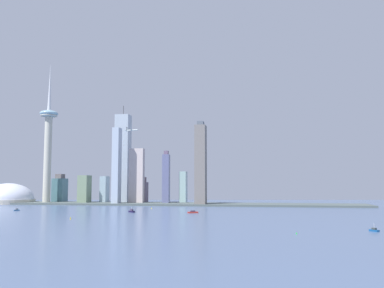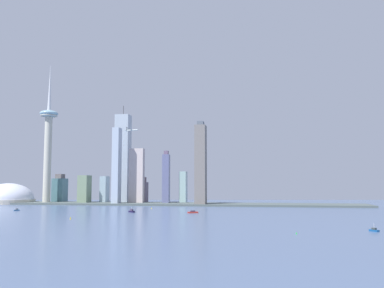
{
  "view_description": "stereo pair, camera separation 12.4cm",
  "coord_description": "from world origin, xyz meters",
  "px_view_note": "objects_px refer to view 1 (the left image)",
  "views": [
    {
      "loc": [
        163.02,
        -310.35,
        41.8
      ],
      "look_at": [
        42.06,
        443.95,
        113.04
      ],
      "focal_mm": 38.69,
      "sensor_mm": 36.0,
      "label": 1
    },
    {
      "loc": [
        163.14,
        -310.33,
        41.8
      ],
      "look_at": [
        42.06,
        443.95,
        113.04
      ],
      "focal_mm": 38.69,
      "sensor_mm": 36.0,
      "label": 2
    }
  ],
  "objects_px": {
    "skyscraper_5": "(143,192)",
    "boat_3": "(17,210)",
    "boat_1": "(193,212)",
    "stadium_dome": "(8,200)",
    "skyscraper_2": "(137,176)",
    "boat_4": "(374,230)",
    "airplane": "(132,130)",
    "skyscraper_7": "(105,190)",
    "channel_buoy_1": "(151,208)",
    "skyscraper_9": "(123,159)",
    "channel_buoy_2": "(70,218)",
    "observation_tower": "(48,138)",
    "skyscraper_1": "(166,179)",
    "boat_0": "(132,211)",
    "skyscraper_6": "(117,166)",
    "skyscraper_3": "(84,190)",
    "skyscraper_4": "(183,188)",
    "skyscraper_0": "(60,190)",
    "channel_buoy_0": "(297,233)"
  },
  "relations": [
    {
      "from": "skyscraper_5",
      "to": "boat_3",
      "type": "relative_size",
      "value": 7.07
    },
    {
      "from": "boat_1",
      "to": "stadium_dome",
      "type": "bearing_deg",
      "value": -52.67
    },
    {
      "from": "skyscraper_2",
      "to": "boat_4",
      "type": "xyz_separation_m",
      "value": [
        329.22,
        -392.52,
        -52.45
      ]
    },
    {
      "from": "boat_4",
      "to": "airplane",
      "type": "xyz_separation_m",
      "value": [
        -315.04,
        311.73,
        132.02
      ]
    },
    {
      "from": "skyscraper_7",
      "to": "boat_3",
      "type": "relative_size",
      "value": 7.27
    },
    {
      "from": "boat_3",
      "to": "boat_4",
      "type": "xyz_separation_m",
      "value": [
        453.31,
        -192.82,
        -0.11
      ]
    },
    {
      "from": "skyscraper_2",
      "to": "channel_buoy_1",
      "type": "height_order",
      "value": "skyscraper_2"
    },
    {
      "from": "skyscraper_9",
      "to": "channel_buoy_2",
      "type": "bearing_deg",
      "value": -80.86
    },
    {
      "from": "observation_tower",
      "to": "skyscraper_1",
      "type": "xyz_separation_m",
      "value": [
        235.43,
        18.87,
        -79.74
      ]
    },
    {
      "from": "skyscraper_1",
      "to": "skyscraper_7",
      "type": "distance_m",
      "value": 130.73
    },
    {
      "from": "skyscraper_1",
      "to": "boat_0",
      "type": "bearing_deg",
      "value": -90.39
    },
    {
      "from": "skyscraper_1",
      "to": "skyscraper_6",
      "type": "relative_size",
      "value": 0.71
    },
    {
      "from": "skyscraper_3",
      "to": "channel_buoy_2",
      "type": "distance_m",
      "value": 341.68
    },
    {
      "from": "skyscraper_4",
      "to": "skyscraper_0",
      "type": "bearing_deg",
      "value": -178.54
    },
    {
      "from": "skyscraper_3",
      "to": "channel_buoy_0",
      "type": "bearing_deg",
      "value": -48.64
    },
    {
      "from": "skyscraper_2",
      "to": "skyscraper_6",
      "type": "height_order",
      "value": "skyscraper_6"
    },
    {
      "from": "stadium_dome",
      "to": "skyscraper_2",
      "type": "distance_m",
      "value": 266.43
    },
    {
      "from": "skyscraper_0",
      "to": "skyscraper_3",
      "type": "distance_m",
      "value": 72.14
    },
    {
      "from": "skyscraper_0",
      "to": "channel_buoy_0",
      "type": "height_order",
      "value": "skyscraper_0"
    },
    {
      "from": "skyscraper_1",
      "to": "boat_0",
      "type": "relative_size",
      "value": 8.99
    },
    {
      "from": "stadium_dome",
      "to": "skyscraper_5",
      "type": "bearing_deg",
      "value": 11.31
    },
    {
      "from": "observation_tower",
      "to": "skyscraper_7",
      "type": "height_order",
      "value": "observation_tower"
    },
    {
      "from": "skyscraper_7",
      "to": "boat_1",
      "type": "relative_size",
      "value": 3.66
    },
    {
      "from": "skyscraper_1",
      "to": "skyscraper_4",
      "type": "relative_size",
      "value": 1.62
    },
    {
      "from": "skyscraper_7",
      "to": "skyscraper_9",
      "type": "distance_m",
      "value": 71.38
    },
    {
      "from": "skyscraper_4",
      "to": "boat_0",
      "type": "relative_size",
      "value": 5.53
    },
    {
      "from": "stadium_dome",
      "to": "skyscraper_4",
      "type": "xyz_separation_m",
      "value": [
        348.53,
        37.96,
        23.73
      ]
    },
    {
      "from": "boat_3",
      "to": "boat_4",
      "type": "distance_m",
      "value": 492.62
    },
    {
      "from": "skyscraper_0",
      "to": "skyscraper_9",
      "type": "distance_m",
      "value": 147.44
    },
    {
      "from": "skyscraper_5",
      "to": "skyscraper_7",
      "type": "distance_m",
      "value": 76.78
    },
    {
      "from": "skyscraper_5",
      "to": "boat_1",
      "type": "relative_size",
      "value": 3.57
    },
    {
      "from": "stadium_dome",
      "to": "boat_1",
      "type": "bearing_deg",
      "value": -25.88
    },
    {
      "from": "boat_1",
      "to": "observation_tower",
      "type": "bearing_deg",
      "value": -57.63
    },
    {
      "from": "airplane",
      "to": "skyscraper_1",
      "type": "bearing_deg",
      "value": 82.1
    },
    {
      "from": "stadium_dome",
      "to": "skyscraper_1",
      "type": "relative_size",
      "value": 1.0
    },
    {
      "from": "stadium_dome",
      "to": "channel_buoy_2",
      "type": "bearing_deg",
      "value": -48.16
    },
    {
      "from": "observation_tower",
      "to": "skyscraper_7",
      "type": "xyz_separation_m",
      "value": [
        107.18,
        31.52,
        -101.74
      ]
    },
    {
      "from": "skyscraper_5",
      "to": "skyscraper_7",
      "type": "relative_size",
      "value": 0.97
    },
    {
      "from": "skyscraper_2",
      "to": "skyscraper_9",
      "type": "distance_m",
      "value": 53.84
    },
    {
      "from": "channel_buoy_0",
      "to": "observation_tower",
      "type": "bearing_deg",
      "value": 137.21
    },
    {
      "from": "observation_tower",
      "to": "airplane",
      "type": "xyz_separation_m",
      "value": [
        192.76,
        -67.55,
        4.32
      ]
    },
    {
      "from": "skyscraper_5",
      "to": "boat_1",
      "type": "height_order",
      "value": "skyscraper_5"
    },
    {
      "from": "boat_0",
      "to": "boat_3",
      "type": "xyz_separation_m",
      "value": [
        -179.49,
        6.76,
        -0.39
      ]
    },
    {
      "from": "skyscraper_0",
      "to": "skyscraper_5",
      "type": "distance_m",
      "value": 171.31
    },
    {
      "from": "skyscraper_0",
      "to": "boat_0",
      "type": "bearing_deg",
      "value": -45.62
    },
    {
      "from": "stadium_dome",
      "to": "skyscraper_3",
      "type": "bearing_deg",
      "value": 0.83
    },
    {
      "from": "channel_buoy_1",
      "to": "skyscraper_5",
      "type": "bearing_deg",
      "value": 110.04
    },
    {
      "from": "skyscraper_0",
      "to": "boat_0",
      "type": "xyz_separation_m",
      "value": [
        224.56,
        -229.43,
        -25.11
      ]
    },
    {
      "from": "boat_0",
      "to": "boat_1",
      "type": "xyz_separation_m",
      "value": [
        86.82,
        1.7,
        -0.4
      ]
    },
    {
      "from": "skyscraper_2",
      "to": "airplane",
      "type": "height_order",
      "value": "airplane"
    }
  ]
}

